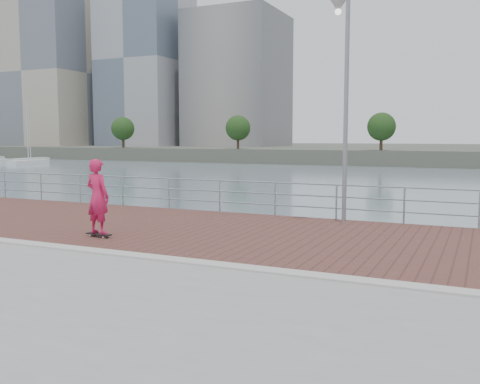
% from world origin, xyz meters
% --- Properties ---
extents(water, '(400.00, 400.00, 0.00)m').
position_xyz_m(water, '(0.00, 0.00, -2.00)').
color(water, slate).
rests_on(water, ground).
extents(brick_lane, '(40.00, 6.80, 0.02)m').
position_xyz_m(brick_lane, '(0.00, 3.60, 0.01)').
color(brick_lane, brown).
rests_on(brick_lane, seawall).
extents(curb, '(40.00, 0.40, 0.06)m').
position_xyz_m(curb, '(0.00, 0.00, 0.03)').
color(curb, '#B7B5AD').
rests_on(curb, seawall).
extents(far_shore, '(320.00, 95.00, 2.50)m').
position_xyz_m(far_shore, '(0.00, 122.50, -0.75)').
color(far_shore, '#4C5142').
rests_on(far_shore, ground).
extents(guardrail, '(39.06, 0.06, 1.13)m').
position_xyz_m(guardrail, '(0.00, 7.00, 0.69)').
color(guardrail, '#8C9EA8').
rests_on(guardrail, brick_lane).
extents(street_lamp, '(0.49, 1.42, 6.70)m').
position_xyz_m(street_lamp, '(1.39, 6.01, 4.76)').
color(street_lamp, gray).
rests_on(street_lamp, brick_lane).
extents(skateboard, '(0.78, 0.29, 0.09)m').
position_xyz_m(skateboard, '(-3.78, 1.47, 0.09)').
color(skateboard, black).
rests_on(skateboard, brick_lane).
extents(skateboarder, '(0.76, 0.55, 1.93)m').
position_xyz_m(skateboarder, '(-3.78, 1.47, 1.07)').
color(skateboarder, '#CF1B4D').
rests_on(skateboarder, skateboard).
extents(shoreline_trees, '(109.80, 5.09, 6.78)m').
position_xyz_m(shoreline_trees, '(-5.47, 77.00, 4.31)').
color(shoreline_trees, '#473323').
rests_on(shoreline_trees, far_shore).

